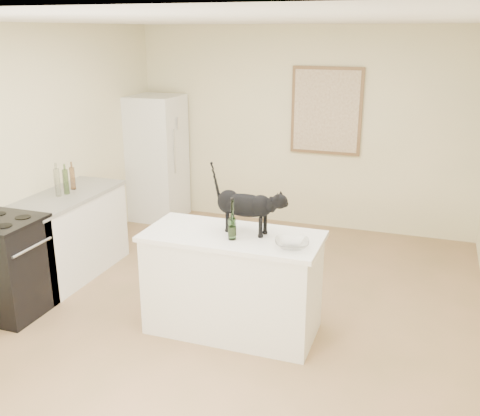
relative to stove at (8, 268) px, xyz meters
name	(u,v)px	position (x,y,z in m)	size (l,w,h in m)	color
floor	(230,316)	(1.95, 0.60, -0.45)	(5.50, 5.50, 0.00)	#AA7C5A
ceiling	(228,20)	(1.95, 0.60, 2.15)	(5.50, 5.50, 0.00)	white
wall_back	(303,129)	(1.95, 3.35, 0.85)	(4.50, 4.50, 0.00)	beige
wall_left	(15,161)	(-0.30, 0.60, 0.85)	(5.50, 5.50, 0.00)	beige
island_base	(233,285)	(2.05, 0.40, -0.02)	(1.44, 0.67, 0.86)	white
island_top	(232,236)	(2.05, 0.40, 0.43)	(1.50, 0.70, 0.04)	white
left_cabinets	(68,237)	(0.00, 0.90, -0.02)	(0.60, 1.40, 0.86)	white
left_countertop	(64,197)	(0.00, 0.90, 0.43)	(0.62, 1.44, 0.04)	gray
stove	(8,268)	(0.00, 0.00, 0.00)	(0.60, 0.60, 0.90)	black
fridge	(156,158)	(0.00, 2.95, 0.40)	(0.68, 0.68, 1.70)	white
artwork_frame	(326,111)	(2.25, 3.32, 1.10)	(0.90, 0.03, 1.10)	brown
artwork_canvas	(326,111)	(2.25, 3.30, 1.10)	(0.82, 0.00, 1.02)	beige
black_cat	(245,208)	(2.14, 0.47, 0.67)	(0.61, 0.18, 0.43)	black
wine_bottle	(232,222)	(2.09, 0.29, 0.60)	(0.07, 0.07, 0.31)	#265120
glass_bowl	(292,244)	(2.60, 0.27, 0.48)	(0.27, 0.27, 0.07)	white
fridge_paper	(178,123)	(0.34, 2.96, 0.90)	(0.00, 0.12, 0.16)	white
counter_bottle_cluster	(65,181)	(-0.01, 0.95, 0.58)	(0.10, 0.32, 0.29)	#97A398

